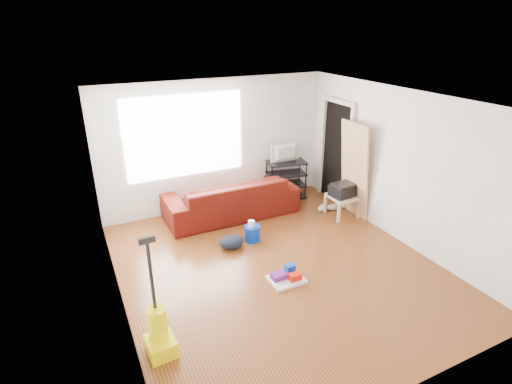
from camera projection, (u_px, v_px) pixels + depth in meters
name	position (u px, v px, depth m)	size (l,w,h in m)	color
room	(279.00, 187.00, 5.73)	(4.51, 5.01, 2.51)	maroon
sofa	(231.00, 215.00, 7.70)	(2.49, 0.97, 0.73)	#360801
tv_stand	(286.00, 179.00, 8.31)	(0.87, 0.60, 0.79)	black
tv	(287.00, 153.00, 8.08)	(0.66, 0.09, 0.38)	black
side_table	(343.00, 199.00, 7.55)	(0.52, 0.52, 0.41)	tan
printer	(343.00, 190.00, 7.48)	(0.50, 0.40, 0.24)	black
bucket	(252.00, 240.00, 6.80)	(0.27, 0.27, 0.27)	#052FA8
toilet_paper	(251.00, 231.00, 6.73)	(0.11, 0.11, 0.10)	white
cleaning_tray	(287.00, 277.00, 5.74)	(0.49, 0.39, 0.18)	white
backpack	(232.00, 248.00, 6.57)	(0.40, 0.32, 0.22)	black
sneakers	(328.00, 207.00, 7.86)	(0.54, 0.28, 0.12)	silver
vacuum	(159.00, 332.00, 4.42)	(0.33, 0.37, 1.44)	#FFEA04
door_panel	(350.00, 214.00, 7.73)	(0.04, 0.72, 1.81)	tan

